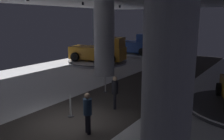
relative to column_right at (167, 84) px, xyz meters
The scene contains 11 objects.
ground 5.65m from the column_right, 162.65° to the left, with size 24.00×44.00×0.06m.
column_right is the anchor object (origin of this frame).
column_left 12.79m from the column_right, 132.50° to the left, with size 1.53×1.53×5.50m.
display_platform_deep_left 23.06m from the column_right, 120.57° to the left, with size 5.68×5.68×0.27m.
pickup_truck_deep_left 22.77m from the column_right, 119.93° to the left, with size 5.51×3.14×2.30m.
display_platform_far_left 18.19m from the column_right, 132.72° to the left, with size 5.70×5.70×0.24m.
pickup_truck_far_left 17.91m from the column_right, 131.83° to the left, with size 5.63×3.56×2.30m.
visitor_walking_near 4.13m from the column_right, 160.46° to the left, with size 0.32×0.32×1.59m.
visitor_walking_far 5.95m from the column_right, 135.80° to the left, with size 0.32×0.32×1.59m.
stanchion_a 6.01m from the column_right, 158.41° to the left, with size 0.28×0.28×1.01m.
stanchion_b 8.69m from the column_right, 135.67° to the left, with size 0.28×0.28×1.01m.
Camera 1 is at (6.64, -6.65, 4.23)m, focal length 38.46 mm.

